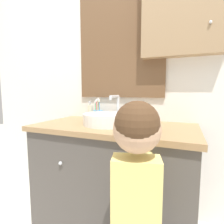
# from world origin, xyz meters

# --- Properties ---
(wall_back) EXTENTS (3.20, 0.18, 2.50)m
(wall_back) POSITION_xyz_m (0.03, 0.62, 1.29)
(wall_back) COLOR silver
(wall_back) RESTS_ON ground_plane
(vanity_counter) EXTENTS (1.15, 0.59, 0.79)m
(vanity_counter) POSITION_xyz_m (0.00, 0.30, 0.40)
(vanity_counter) COLOR #4C4742
(vanity_counter) RESTS_ON ground_plane
(sink_basin) EXTENTS (0.37, 0.42, 0.22)m
(sink_basin) POSITION_xyz_m (-0.04, 0.31, 0.83)
(sink_basin) COLOR white
(sink_basin) RESTS_ON vanity_counter
(toothbrush_holder) EXTENTS (0.09, 0.09, 0.19)m
(toothbrush_holder) POSITION_xyz_m (-0.24, 0.52, 0.83)
(toothbrush_holder) COLOR #4C93C6
(toothbrush_holder) RESTS_ON vanity_counter
(soap_dispenser) EXTENTS (0.05, 0.05, 0.16)m
(soap_dispenser) POSITION_xyz_m (-0.33, 0.54, 0.85)
(soap_dispenser) COLOR beige
(soap_dispenser) RESTS_ON vanity_counter
(child_figure) EXTENTS (0.21, 0.48, 1.00)m
(child_figure) POSITION_xyz_m (0.31, -0.22, 0.64)
(child_figure) COLOR slate
(child_figure) RESTS_ON ground_plane
(drinking_cup) EXTENTS (0.08, 0.08, 0.09)m
(drinking_cup) POSITION_xyz_m (0.30, 0.10, 0.84)
(drinking_cup) COLOR #4789D1
(drinking_cup) RESTS_ON vanity_counter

